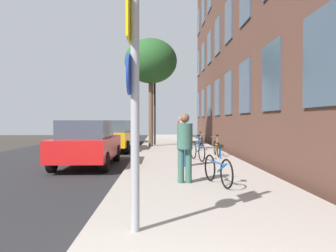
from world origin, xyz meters
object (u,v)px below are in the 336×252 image
bicycle_1 (197,150)px  car_0 (88,143)px  tree_near (151,62)px  pedestrian_2 (181,129)px  pedestrian_1 (182,140)px  bicycle_0 (218,169)px  pedestrian_0 (185,143)px  car_1 (114,135)px  sign_post (133,87)px  bicycle_2 (217,148)px  bicycle_3 (201,143)px  car_2 (120,132)px  traffic_light (153,101)px

bicycle_1 → car_0: (-3.96, -0.75, 0.34)m
tree_near → pedestrian_2: bearing=12.9°
pedestrian_1 → bicycle_0: bearing=-79.0°
pedestrian_0 → car_1: bearing=107.1°
sign_post → pedestrian_1: 6.62m
sign_post → bicycle_2: size_ratio=2.20×
bicycle_3 → car_1: (-4.50, 0.27, 0.37)m
car_1 → car_2: size_ratio=1.03×
sign_post → car_1: 13.39m
pedestrian_1 → car_0: size_ratio=0.35×
traffic_light → bicycle_0: bearing=-82.4°
bicycle_1 → car_0: car_0 is taller
pedestrian_2 → car_1: size_ratio=0.39×
tree_near → bicycle_0: bearing=-81.2°
bicycle_1 → car_0: bearing=-169.2°
traffic_light → pedestrian_1: traffic_light is taller
bicycle_1 → bicycle_0: bearing=-90.8°
traffic_light → bicycle_2: (2.80, -6.66, -2.36)m
sign_post → tree_near: tree_near is taller
car_0 → car_2: size_ratio=1.02×
bicycle_0 → car_0: car_0 is taller
bicycle_1 → car_1: 6.33m
pedestrian_1 → car_0: (-3.28, 0.93, -0.15)m
sign_post → pedestrian_1: sign_post is taller
sign_post → pedestrian_2: size_ratio=1.99×
car_0 → pedestrian_0: bearing=-50.6°
pedestrian_0 → bicycle_2: bearing=73.4°
bicycle_2 → pedestrian_0: size_ratio=0.94×
sign_post → bicycle_3: 13.25m
pedestrian_2 → bicycle_1: bearing=-89.1°
bicycle_2 → pedestrian_1: (-1.67, -3.21, 0.53)m
tree_near → pedestrian_2: 4.35m
bicycle_3 → car_1: bearing=176.6°
sign_post → car_2: size_ratio=0.80×
bicycle_3 → pedestrian_1: bearing=-102.2°
car_1 → car_2: 5.62m
bicycle_2 → car_1: 5.95m
car_2 → car_0: bearing=-89.3°
sign_post → pedestrian_2: sign_post is taller
bicycle_2 → car_0: bearing=-155.3°
bicycle_3 → car_0: car_0 is taller
pedestrian_2 → car_0: bearing=-114.9°
sign_post → bicycle_3: bearing=79.0°
pedestrian_0 → bicycle_3: bearing=80.7°
bicycle_1 → car_2: car_2 is taller
bicycle_0 → pedestrian_0: (-0.76, 0.27, 0.59)m
bicycle_0 → pedestrian_0: size_ratio=0.97×
sign_post → pedestrian_0: 3.81m
bicycle_1 → car_0: size_ratio=0.37×
car_1 → tree_near: bearing=47.7°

